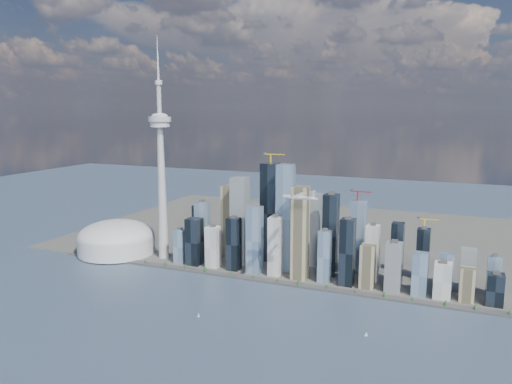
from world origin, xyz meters
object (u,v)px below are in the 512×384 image
at_px(sailboat_east, 366,335).
at_px(dome_stadium, 116,239).
at_px(airplane, 299,197).
at_px(sailboat_west, 198,315).
at_px(needle_tower, 161,167).

bearing_deg(sailboat_east, dome_stadium, 159.78).
height_order(airplane, sailboat_east, airplane).
xyz_separation_m(dome_stadium, airplane, (537.42, -105.13, 167.68)).
relative_size(sailboat_west, sailboat_east, 1.02).
relative_size(airplane, sailboat_west, 8.69).
xyz_separation_m(dome_stadium, sailboat_east, (700.87, -235.44, -36.64)).
distance_m(needle_tower, airplane, 414.76).
xyz_separation_m(sailboat_west, sailboat_east, (301.69, 39.90, -0.07)).
height_order(needle_tower, sailboat_east, needle_tower).
bearing_deg(needle_tower, sailboat_west, -47.75).
height_order(sailboat_west, sailboat_east, sailboat_west).
distance_m(needle_tower, sailboat_west, 450.41).
bearing_deg(airplane, sailboat_west, -126.26).
distance_m(airplane, sailboat_west, 299.67).
xyz_separation_m(needle_tower, dome_stadium, (-140.00, -10.00, -196.40)).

